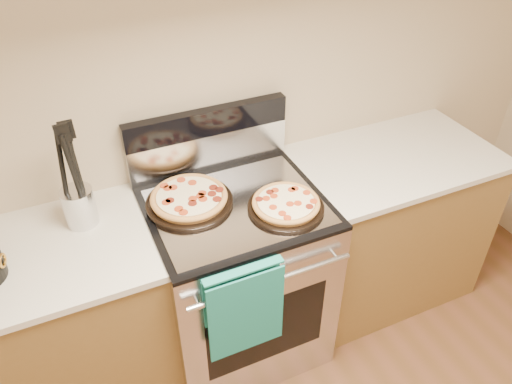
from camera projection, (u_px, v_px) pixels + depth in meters
name	position (u px, v px, depth m)	size (l,w,h in m)	color
wall_back	(201.00, 79.00, 2.14)	(4.00, 4.00, 0.00)	#C7B090
range_body	(237.00, 279.00, 2.43)	(0.76, 0.68, 0.90)	#B7B7BC
oven_window	(267.00, 330.00, 2.19)	(0.56, 0.01, 0.40)	black
cooktop	(235.00, 205.00, 2.15)	(0.76, 0.68, 0.02)	black
backsplash_lower	(209.00, 150.00, 2.32)	(0.76, 0.06, 0.18)	silver
backsplash_upper	(207.00, 122.00, 2.23)	(0.76, 0.06, 0.12)	black
oven_handle	(272.00, 281.00, 1.95)	(0.03, 0.03, 0.70)	silver
dish_towel	(244.00, 308.00, 1.97)	(0.32, 0.05, 0.42)	teal
foil_sheet	(237.00, 207.00, 2.12)	(0.70, 0.55, 0.01)	gray
cabinet_left	(48.00, 337.00, 2.17)	(1.00, 0.62, 0.88)	brown
countertop_left	(18.00, 263.00, 1.89)	(1.02, 0.64, 0.03)	beige
cabinet_right	(382.00, 228.00, 2.75)	(1.00, 0.62, 0.88)	brown
countertop_right	(396.00, 158.00, 2.47)	(1.02, 0.64, 0.03)	beige
pepperoni_pizza_back	(189.00, 199.00, 2.12)	(0.37, 0.37, 0.05)	#AC6E34
pepperoni_pizza_front	(286.00, 205.00, 2.10)	(0.32, 0.32, 0.04)	#AC6E34
utensil_crock	(79.00, 207.00, 2.01)	(0.13, 0.13, 0.16)	silver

